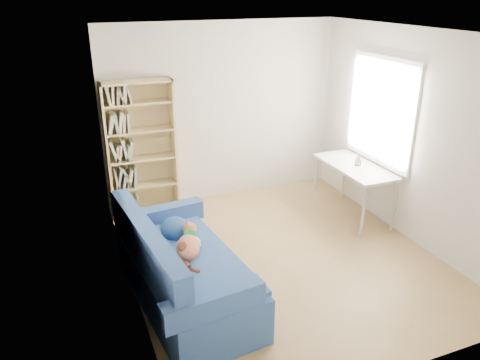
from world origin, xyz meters
The scene contains 6 objects.
ground centered at (0.00, 0.00, 0.00)m, with size 4.00×4.00×0.00m, color olive.
room_shell centered at (0.10, 0.03, 1.64)m, with size 3.54×4.04×2.62m.
sofa centered at (-1.32, -0.40, 0.36)m, with size 1.12×2.02×0.95m.
bookshelf centered at (-1.25, 1.84, 0.87)m, with size 0.95×0.29×1.89m.
desk centered at (1.44, 0.65, 0.68)m, with size 0.59×1.28×0.75m.
pen_cup centered at (1.48, 0.65, 0.81)m, with size 0.09×0.09×0.17m.
Camera 1 is at (-2.26, -4.33, 3.02)m, focal length 35.00 mm.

